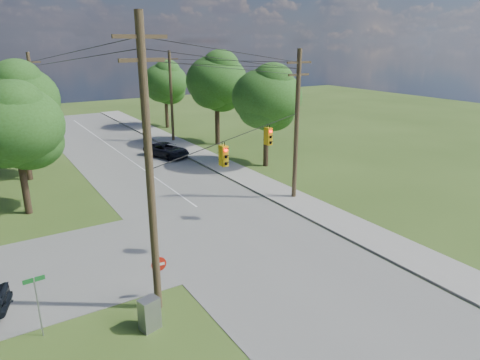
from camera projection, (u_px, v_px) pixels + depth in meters
ground at (253, 281)px, 20.46m from camera, size 140.00×140.00×0.00m
main_road at (234, 234)px, 25.49m from camera, size 10.00×100.00×0.03m
sidewalk_east at (319, 210)px, 28.84m from camera, size 2.60×100.00×0.12m
pole_sw at (149, 169)px, 16.54m from camera, size 2.00×0.32×12.00m
pole_ne at (297, 124)px, 29.69m from camera, size 2.00×0.32×10.50m
pole_north_e at (171, 96)px, 47.57m from camera, size 2.00×0.32×10.00m
pole_north_w at (35, 105)px, 40.59m from camera, size 2.00×0.32×10.00m
power_lines at (175, 70)px, 27.70m from camera, size 13.93×29.62×4.93m
traffic_signals at (248, 145)px, 23.61m from camera, size 4.91×3.27×1.05m
tree_w_near at (15, 125)px, 26.73m from camera, size 6.00×6.00×8.40m
tree_w_mid at (17, 100)px, 33.49m from camera, size 6.40×6.40×9.22m
tree_e_near at (267, 97)px, 37.47m from camera, size 6.20×6.20×8.81m
tree_e_mid at (217, 81)px, 45.59m from camera, size 6.60×6.60×9.64m
tree_e_far at (165, 82)px, 55.09m from camera, size 5.80×5.80×8.32m
car_main_north at (167, 150)px, 42.18m from camera, size 3.91×5.37×1.36m
control_cabinet at (149, 314)px, 16.89m from camera, size 0.87×0.72×1.36m
do_not_enter_sign at (159, 268)px, 18.66m from camera, size 0.68×0.11×2.04m
street_name_sign at (37, 299)px, 16.17m from camera, size 0.77×0.08×2.58m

